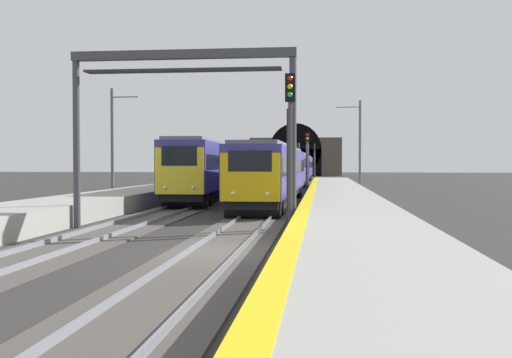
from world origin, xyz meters
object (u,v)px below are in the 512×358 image
(train_adjacent_platform, at_px, (246,166))
(railway_signal_mid, at_px, (307,159))
(railway_signal_near, at_px, (290,138))
(catenary_mast_near, at_px, (113,144))
(railway_signal_far, at_px, (315,158))
(catenary_mast_far, at_px, (360,145))
(train_main_approaching, at_px, (291,169))
(overhead_signal_gantry, at_px, (182,93))

(train_adjacent_platform, xyz_separation_m, railway_signal_mid, (-13.99, -6.81, 0.66))
(railway_signal_near, xyz_separation_m, catenary_mast_near, (17.71, 13.24, 0.43))
(railway_signal_far, bearing_deg, railway_signal_mid, 0.00)
(train_adjacent_platform, relative_size, catenary_mast_far, 7.42)
(railway_signal_near, bearing_deg, train_main_approaching, -177.03)
(train_adjacent_platform, relative_size, railway_signal_near, 10.37)
(railway_signal_far, bearing_deg, overhead_signal_gantry, -3.51)
(railway_signal_mid, height_order, overhead_signal_gantry, overhead_signal_gantry)
(railway_signal_near, distance_m, railway_signal_mid, 26.29)
(railway_signal_mid, xyz_separation_m, catenary_mast_near, (-8.57, 13.24, 0.99))
(train_adjacent_platform, relative_size, catenary_mast_near, 7.94)
(train_main_approaching, distance_m, railway_signal_far, 35.80)
(railway_signal_far, distance_m, overhead_signal_gantry, 70.73)
(train_main_approaching, height_order, overhead_signal_gantry, overhead_signal_gantry)
(catenary_mast_far, bearing_deg, catenary_mast_near, 130.45)
(railway_signal_near, bearing_deg, railway_signal_far, -180.00)
(train_main_approaching, height_order, railway_signal_near, railway_signal_near)
(train_main_approaching, height_order, catenary_mast_near, catenary_mast_near)
(railway_signal_mid, relative_size, catenary_mast_near, 0.66)
(railway_signal_far, xyz_separation_m, catenary_mast_near, (-53.76, 13.24, 0.55))
(overhead_signal_gantry, height_order, catenary_mast_far, catenary_mast_far)
(railway_signal_far, xyz_separation_m, overhead_signal_gantry, (-70.57, 4.33, 1.96))
(railway_signal_mid, relative_size, overhead_signal_gantry, 0.57)
(railway_signal_mid, bearing_deg, catenary_mast_near, -57.08)
(catenary_mast_near, bearing_deg, railway_signal_near, -143.20)
(railway_signal_near, distance_m, catenary_mast_near, 22.12)
(railway_signal_near, bearing_deg, overhead_signal_gantry, -101.77)
(overhead_signal_gantry, relative_size, catenary_mast_far, 1.08)
(train_main_approaching, distance_m, catenary_mast_far, 7.36)
(railway_signal_near, height_order, catenary_mast_near, catenary_mast_near)
(train_main_approaching, xyz_separation_m, catenary_mast_near, (-18.04, 11.39, 1.88))
(train_main_approaching, bearing_deg, train_adjacent_platform, -131.38)
(train_main_approaching, distance_m, overhead_signal_gantry, 35.09)
(railway_signal_mid, height_order, catenary_mast_far, catenary_mast_far)
(train_main_approaching, relative_size, catenary_mast_far, 7.57)
(train_adjacent_platform, xyz_separation_m, railway_signal_near, (-40.27, -6.81, 1.22))
(train_adjacent_platform, bearing_deg, train_main_approaching, 45.99)
(railway_signal_far, height_order, catenary_mast_far, catenary_mast_far)
(train_adjacent_platform, bearing_deg, catenary_mast_far, 55.43)
(catenary_mast_far, bearing_deg, train_adjacent_platform, 57.06)
(train_main_approaching, bearing_deg, railway_signal_mid, 12.10)
(train_main_approaching, distance_m, catenary_mast_near, 21.42)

